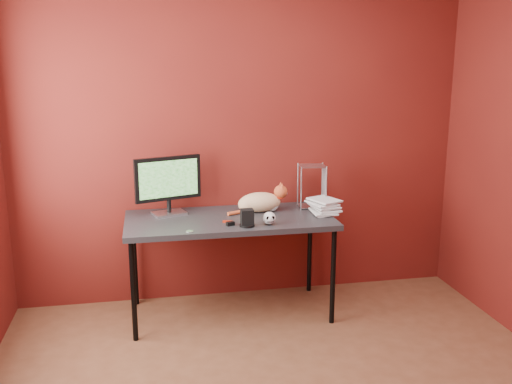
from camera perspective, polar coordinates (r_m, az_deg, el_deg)
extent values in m
cube|color=#571310|center=(4.43, -1.52, 5.72)|extent=(3.50, 0.02, 2.60)
cube|color=black|center=(4.16, -2.66, -2.83)|extent=(1.50, 0.70, 0.04)
cylinder|color=black|center=(3.96, -12.16, -9.71)|extent=(0.04, 0.04, 0.71)
cylinder|color=black|center=(4.16, 7.70, -8.40)|extent=(0.04, 0.04, 0.71)
cylinder|color=black|center=(4.52, -12.04, -6.76)|extent=(0.04, 0.04, 0.71)
cylinder|color=black|center=(4.69, 5.38, -5.77)|extent=(0.04, 0.04, 0.71)
cube|color=#B8B8BD|center=(4.27, -8.67, -2.12)|extent=(0.27, 0.23, 0.02)
cylinder|color=black|center=(4.26, -8.70, -1.36)|extent=(0.03, 0.03, 0.10)
cube|color=black|center=(4.21, -8.79, 1.35)|extent=(0.49, 0.18, 0.32)
cube|color=#154F15|center=(4.21, -8.79, 1.35)|extent=(0.43, 0.14, 0.27)
ellipsoid|color=#C37529|center=(4.29, 0.41, -1.01)|extent=(0.32, 0.18, 0.15)
ellipsoid|color=#C37529|center=(4.28, -0.82, -1.24)|extent=(0.15, 0.14, 0.12)
sphere|color=white|center=(4.31, 1.62, -1.26)|extent=(0.10, 0.10, 0.10)
sphere|color=#BF4C25|center=(4.30, 2.48, 0.03)|extent=(0.10, 0.10, 0.10)
cone|color=#BF4C25|center=(4.26, 2.62, 0.62)|extent=(0.03, 0.03, 0.04)
cone|color=#BF4C25|center=(4.31, 2.48, 0.77)|extent=(0.03, 0.03, 0.04)
cylinder|color=red|center=(4.30, 2.29, -0.52)|extent=(0.07, 0.07, 0.01)
cylinder|color=#BF4C25|center=(4.23, -1.85, -2.05)|extent=(0.16, 0.09, 0.03)
ellipsoid|color=white|center=(3.97, 1.34, -2.63)|extent=(0.09, 0.09, 0.09)
ellipsoid|color=black|center=(3.92, 1.20, -2.64)|extent=(0.02, 0.01, 0.03)
ellipsoid|color=black|center=(3.93, 1.72, -2.61)|extent=(0.02, 0.01, 0.03)
cube|color=black|center=(3.93, 1.46, -3.00)|extent=(0.05, 0.00, 0.00)
cylinder|color=black|center=(3.93, -0.89, -3.34)|extent=(0.11, 0.11, 0.02)
cube|color=black|center=(3.92, -0.90, -2.50)|extent=(0.09, 0.08, 0.11)
imported|color=beige|center=(4.25, 5.78, -0.64)|extent=(0.18, 0.24, 0.23)
imported|color=beige|center=(4.20, 5.85, 2.45)|extent=(0.19, 0.25, 0.23)
imported|color=beige|center=(4.16, 5.93, 5.60)|extent=(0.21, 0.26, 0.23)
imported|color=beige|center=(4.13, 6.01, 8.80)|extent=(0.23, 0.27, 0.23)
imported|color=beige|center=(4.12, 6.09, 12.02)|extent=(0.25, 0.28, 0.23)
cylinder|color=#B8B8BD|center=(4.32, 4.67, 0.32)|extent=(0.01, 0.01, 0.33)
cylinder|color=#B8B8BD|center=(4.37, 7.12, 0.43)|extent=(0.01, 0.01, 0.33)
cylinder|color=#B8B8BD|center=(4.47, 4.13, 0.77)|extent=(0.01, 0.01, 0.33)
cylinder|color=#B8B8BD|center=(4.52, 6.50, 0.87)|extent=(0.01, 0.01, 0.33)
cube|color=#B8B8BD|center=(4.46, 5.56, -1.39)|extent=(0.21, 0.18, 0.01)
cube|color=#B8B8BD|center=(4.39, 5.65, 2.62)|extent=(0.21, 0.18, 0.01)
cube|color=#A8210C|center=(4.03, -2.84, -2.98)|extent=(0.07, 0.04, 0.01)
cube|color=black|center=(3.96, -2.59, -3.18)|extent=(0.06, 0.05, 0.03)
cylinder|color=#B8B8BD|center=(3.84, -6.66, -3.93)|extent=(0.05, 0.05, 0.00)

